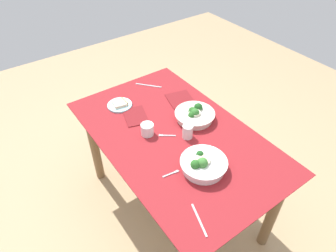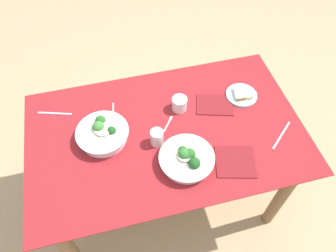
{
  "view_description": "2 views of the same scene",
  "coord_description": "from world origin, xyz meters",
  "px_view_note": "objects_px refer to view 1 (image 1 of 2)",
  "views": [
    {
      "loc": [
        -1.12,
        0.86,
        2.07
      ],
      "look_at": [
        0.07,
        0.01,
        0.8
      ],
      "focal_mm": 32.29,
      "sensor_mm": 36.0,
      "label": 1
    },
    {
      "loc": [
        -0.23,
        -0.95,
        2.14
      ],
      "look_at": [
        0.01,
        0.01,
        0.8
      ],
      "focal_mm": 34.52,
      "sensor_mm": 36.0,
      "label": 2
    }
  ],
  "objects_px": {
    "fork_by_near_bowl": "(172,173)",
    "table_knife_right": "(149,85)",
    "water_glass_side": "(188,131)",
    "napkin_folded_upper": "(135,116)",
    "fork_by_far_bowl": "(166,136)",
    "bread_side_plate": "(120,104)",
    "napkin_folded_lower": "(180,99)",
    "water_glass_center": "(147,129)",
    "broccoli_bowl_far": "(203,165)",
    "table_knife_left": "(199,220)",
    "broccoli_bowl_near": "(195,115)"
  },
  "relations": [
    {
      "from": "fork_by_far_bowl",
      "to": "table_knife_right",
      "type": "xyz_separation_m",
      "value": [
        0.55,
        -0.22,
        -0.0
      ]
    },
    {
      "from": "broccoli_bowl_far",
      "to": "napkin_folded_upper",
      "type": "bearing_deg",
      "value": 6.11
    },
    {
      "from": "napkin_folded_upper",
      "to": "napkin_folded_lower",
      "type": "relative_size",
      "value": 1.06
    },
    {
      "from": "broccoli_bowl_near",
      "to": "bread_side_plate",
      "type": "distance_m",
      "value": 0.54
    },
    {
      "from": "bread_side_plate",
      "to": "table_knife_left",
      "type": "xyz_separation_m",
      "value": [
        -1.03,
        0.13,
        -0.01
      ]
    },
    {
      "from": "bread_side_plate",
      "to": "table_knife_left",
      "type": "bearing_deg",
      "value": 172.81
    },
    {
      "from": "broccoli_bowl_far",
      "to": "fork_by_near_bowl",
      "type": "height_order",
      "value": "broccoli_bowl_far"
    },
    {
      "from": "broccoli_bowl_near",
      "to": "bread_side_plate",
      "type": "bearing_deg",
      "value": 38.74
    },
    {
      "from": "water_glass_center",
      "to": "water_glass_side",
      "type": "height_order",
      "value": "water_glass_side"
    },
    {
      "from": "water_glass_center",
      "to": "fork_by_near_bowl",
      "type": "xyz_separation_m",
      "value": [
        -0.36,
        0.07,
        -0.04
      ]
    },
    {
      "from": "napkin_folded_lower",
      "to": "fork_by_near_bowl",
      "type": "bearing_deg",
      "value": 138.72
    },
    {
      "from": "fork_by_near_bowl",
      "to": "table_knife_right",
      "type": "height_order",
      "value": "same"
    },
    {
      "from": "broccoli_bowl_near",
      "to": "napkin_folded_upper",
      "type": "distance_m",
      "value": 0.4
    },
    {
      "from": "bread_side_plate",
      "to": "table_knife_right",
      "type": "distance_m",
      "value": 0.32
    },
    {
      "from": "broccoli_bowl_far",
      "to": "fork_by_far_bowl",
      "type": "bearing_deg",
      "value": 1.23
    },
    {
      "from": "broccoli_bowl_far",
      "to": "bread_side_plate",
      "type": "height_order",
      "value": "broccoli_bowl_far"
    },
    {
      "from": "water_glass_side",
      "to": "napkin_folded_lower",
      "type": "distance_m",
      "value": 0.4
    },
    {
      "from": "water_glass_side",
      "to": "fork_by_far_bowl",
      "type": "distance_m",
      "value": 0.14
    },
    {
      "from": "water_glass_center",
      "to": "table_knife_right",
      "type": "bearing_deg",
      "value": -33.36
    },
    {
      "from": "fork_by_near_bowl",
      "to": "napkin_folded_lower",
      "type": "xyz_separation_m",
      "value": [
        0.53,
        -0.46,
        0.0
      ]
    },
    {
      "from": "fork_by_far_bowl",
      "to": "broccoli_bowl_far",
      "type": "bearing_deg",
      "value": 128.42
    },
    {
      "from": "water_glass_center",
      "to": "napkin_folded_lower",
      "type": "bearing_deg",
      "value": -66.31
    },
    {
      "from": "fork_by_near_bowl",
      "to": "napkin_folded_lower",
      "type": "bearing_deg",
      "value": 56.83
    },
    {
      "from": "table_knife_right",
      "to": "water_glass_side",
      "type": "bearing_deg",
      "value": 129.37
    },
    {
      "from": "bread_side_plate",
      "to": "table_knife_right",
      "type": "bearing_deg",
      "value": -72.24
    },
    {
      "from": "table_knife_left",
      "to": "broccoli_bowl_near",
      "type": "bearing_deg",
      "value": -20.04
    },
    {
      "from": "bread_side_plate",
      "to": "table_knife_right",
      "type": "xyz_separation_m",
      "value": [
        0.1,
        -0.31,
        -0.01
      ]
    },
    {
      "from": "broccoli_bowl_far",
      "to": "table_knife_left",
      "type": "height_order",
      "value": "broccoli_bowl_far"
    },
    {
      "from": "broccoli_bowl_far",
      "to": "table_knife_left",
      "type": "distance_m",
      "value": 0.33
    },
    {
      "from": "table_knife_left",
      "to": "bread_side_plate",
      "type": "bearing_deg",
      "value": 10.35
    },
    {
      "from": "fork_by_far_bowl",
      "to": "napkin_folded_lower",
      "type": "distance_m",
      "value": 0.4
    },
    {
      "from": "broccoli_bowl_far",
      "to": "water_glass_side",
      "type": "relative_size",
      "value": 2.93
    },
    {
      "from": "fork_by_far_bowl",
      "to": "bread_side_plate",
      "type": "bearing_deg",
      "value": -41.84
    },
    {
      "from": "broccoli_bowl_near",
      "to": "fork_by_near_bowl",
      "type": "xyz_separation_m",
      "value": [
        -0.3,
        0.41,
        -0.03
      ]
    },
    {
      "from": "fork_by_far_bowl",
      "to": "napkin_folded_upper",
      "type": "height_order",
      "value": "napkin_folded_upper"
    },
    {
      "from": "bread_side_plate",
      "to": "table_knife_right",
      "type": "relative_size",
      "value": 0.85
    },
    {
      "from": "water_glass_side",
      "to": "water_glass_center",
      "type": "bearing_deg",
      "value": 48.2
    },
    {
      "from": "water_glass_side",
      "to": "napkin_folded_lower",
      "type": "xyz_separation_m",
      "value": [
        0.34,
        -0.21,
        -0.04
      ]
    },
    {
      "from": "table_knife_right",
      "to": "napkin_folded_lower",
      "type": "height_order",
      "value": "napkin_folded_lower"
    },
    {
      "from": "broccoli_bowl_near",
      "to": "fork_by_near_bowl",
      "type": "relative_size",
      "value": 2.65
    },
    {
      "from": "water_glass_side",
      "to": "fork_by_near_bowl",
      "type": "bearing_deg",
      "value": 125.76
    },
    {
      "from": "table_knife_right",
      "to": "napkin_folded_upper",
      "type": "bearing_deg",
      "value": 93.63
    },
    {
      "from": "bread_side_plate",
      "to": "water_glass_side",
      "type": "relative_size",
      "value": 1.94
    },
    {
      "from": "broccoli_bowl_near",
      "to": "table_knife_left",
      "type": "xyz_separation_m",
      "value": [
        -0.61,
        0.47,
        -0.03
      ]
    },
    {
      "from": "broccoli_bowl_far",
      "to": "table_knife_right",
      "type": "bearing_deg",
      "value": -13.3
    },
    {
      "from": "broccoli_bowl_far",
      "to": "fork_by_near_bowl",
      "type": "xyz_separation_m",
      "value": [
        0.07,
        0.16,
        -0.03
      ]
    },
    {
      "from": "fork_by_far_bowl",
      "to": "table_knife_right",
      "type": "height_order",
      "value": "same"
    },
    {
      "from": "napkin_folded_lower",
      "to": "table_knife_right",
      "type": "bearing_deg",
      "value": 17.13
    },
    {
      "from": "water_glass_side",
      "to": "napkin_folded_upper",
      "type": "bearing_deg",
      "value": 23.84
    },
    {
      "from": "water_glass_center",
      "to": "broccoli_bowl_far",
      "type": "bearing_deg",
      "value": -167.57
    }
  ]
}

